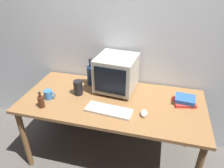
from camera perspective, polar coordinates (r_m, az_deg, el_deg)
The scene contains 11 objects.
ground_plane at distance 2.55m, azimuth 0.00°, elevation -18.58°, with size 6.00×6.00×0.00m, color #56514C.
back_wall at distance 2.25m, azimuth 3.10°, elevation 12.89°, with size 4.00×0.08×2.50m, color silver.
desk at distance 2.09m, azimuth 0.00°, elevation -6.19°, with size 1.77×0.83×0.76m.
crt_monitor at distance 2.12m, azimuth 1.20°, elevation 2.97°, with size 0.41×0.42×0.37m.
keyboard at distance 1.89m, azimuth -0.90°, elevation -7.22°, with size 0.42×0.15×0.02m, color beige.
computer_mouse at distance 1.87m, azimuth 8.71°, elevation -7.87°, with size 0.06×0.10×0.04m, color beige.
bottle_tall at distance 2.27m, azimuth -5.76°, elevation 2.56°, with size 0.09×0.09×0.31m.
bottle_short at distance 2.02m, azimuth -18.83°, elevation -4.51°, with size 0.06×0.06×0.17m.
book_stack at distance 2.10m, azimuth 19.26°, elevation -4.25°, with size 0.22×0.20×0.06m.
mug at distance 2.13m, azimuth -16.97°, elevation -2.77°, with size 0.12×0.08×0.09m.
metal_canister at distance 2.12m, azimuth -9.25°, elevation -1.00°, with size 0.09×0.09×0.15m, color black.
Camera 1 is at (0.42, -1.63, 1.90)m, focal length 33.45 mm.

